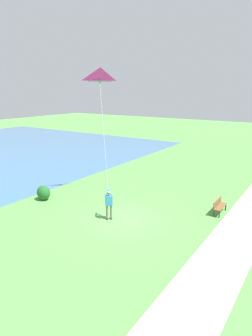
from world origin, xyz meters
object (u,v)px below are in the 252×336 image
at_px(person_kite_flyer, 109,202).
at_px(flying_kite, 100,76).
at_px(lakeside_shrub, 44,193).
at_px(park_bench_near_walkway, 219,205).

relative_size(person_kite_flyer, flying_kite, 0.26).
height_order(person_kite_flyer, lakeside_shrub, person_kite_flyer).
bearing_deg(flying_kite, lakeside_shrub, -132.74).
xyz_separation_m(person_kite_flyer, lakeside_shrub, (-5.63, -0.01, -0.54)).
xyz_separation_m(park_bench_near_walkway, lakeside_shrub, (-10.71, -4.45, -0.01)).
relative_size(flying_kite, lakeside_shrub, 6.88).
bearing_deg(park_bench_near_walkway, flying_kite, -169.78).
height_order(person_kite_flyer, park_bench_near_walkway, person_kite_flyer).
height_order(flying_kite, lakeside_shrub, flying_kite).
relative_size(person_kite_flyer, lakeside_shrub, 1.80).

